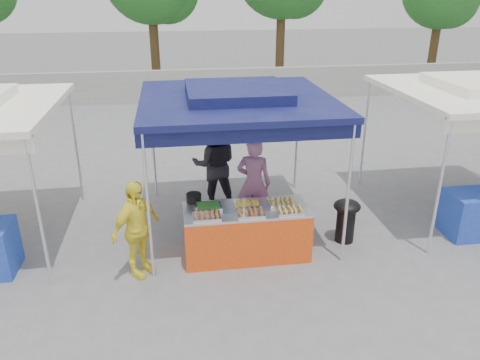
{
  "coord_description": "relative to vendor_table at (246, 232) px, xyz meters",
  "views": [
    {
      "loc": [
        -1.08,
        -6.67,
        4.14
      ],
      "look_at": [
        0.0,
        0.6,
        1.05
      ],
      "focal_mm": 35.0,
      "sensor_mm": 36.0,
      "label": 1
    }
  ],
  "objects": [
    {
      "name": "back_wall",
      "position": [
        0.0,
        11.1,
        0.17
      ],
      "size": [
        40.0,
        0.25,
        1.2
      ],
      "primitive_type": "cube",
      "color": "gray",
      "rests_on": "ground_plane"
    },
    {
      "name": "cooking_pot",
      "position": [
        -0.81,
        0.37,
        0.5
      ],
      "size": [
        0.25,
        0.25,
        0.14
      ],
      "primitive_type": "cylinder",
      "color": "black",
      "rests_on": "vendor_table"
    },
    {
      "name": "main_canopy",
      "position": [
        0.0,
        1.07,
        1.94
      ],
      "size": [
        3.2,
        3.2,
        2.57
      ],
      "color": "silver",
      "rests_on": "ground_plane"
    },
    {
      "name": "food_tray_fl",
      "position": [
        -0.65,
        -0.24,
        0.46
      ],
      "size": [
        0.42,
        0.3,
        0.07
      ],
      "color": "white",
      "rests_on": "vendor_table"
    },
    {
      "name": "food_tray_fm",
      "position": [
        0.02,
        -0.24,
        0.46
      ],
      "size": [
        0.42,
        0.3,
        0.07
      ],
      "color": "white",
      "rests_on": "vendor_table"
    },
    {
      "name": "food_tray_bl",
      "position": [
        -0.6,
        0.1,
        0.46
      ],
      "size": [
        0.42,
        0.3,
        0.07
      ],
      "color": "white",
      "rests_on": "vendor_table"
    },
    {
      "name": "crate_right",
      "position": [
        0.3,
        0.5,
        -0.28
      ],
      "size": [
        0.48,
        0.34,
        0.29
      ],
      "primitive_type": "cube",
      "color": "#1730BD",
      "rests_on": "ground_plane"
    },
    {
      "name": "crate_stacked",
      "position": [
        0.3,
        0.5,
        0.01
      ],
      "size": [
        0.48,
        0.34,
        0.29
      ],
      "primitive_type": "cube",
      "color": "#1730BD",
      "rests_on": "crate_right"
    },
    {
      "name": "food_tray_fr",
      "position": [
        0.65,
        -0.24,
        0.46
      ],
      "size": [
        0.42,
        0.3,
        0.07
      ],
      "color": "white",
      "rests_on": "vendor_table"
    },
    {
      "name": "vendor_table",
      "position": [
        0.0,
        0.0,
        0.0
      ],
      "size": [
        2.0,
        0.8,
        0.85
      ],
      "color": "#E14814",
      "rests_on": "ground_plane"
    },
    {
      "name": "food_tray_br",
      "position": [
        0.58,
        0.07,
        0.46
      ],
      "size": [
        0.42,
        0.3,
        0.07
      ],
      "color": "white",
      "rests_on": "vendor_table"
    },
    {
      "name": "crate_left",
      "position": [
        -0.53,
        0.69,
        -0.28
      ],
      "size": [
        0.48,
        0.34,
        0.29
      ],
      "primitive_type": "cube",
      "color": "#1730BD",
      "rests_on": "ground_plane"
    },
    {
      "name": "wok_burner",
      "position": [
        1.76,
        0.21,
        0.03
      ],
      "size": [
        0.46,
        0.46,
        0.77
      ],
      "rotation": [
        0.0,
        0.0,
        0.42
      ],
      "color": "black",
      "rests_on": "ground_plane"
    },
    {
      "name": "skewer_cup",
      "position": [
        -0.08,
        -0.24,
        0.48
      ],
      "size": [
        0.09,
        0.09,
        0.11
      ],
      "primitive_type": "cylinder",
      "color": "silver",
      "rests_on": "vendor_table"
    },
    {
      "name": "ground_plane",
      "position": [
        0.0,
        0.1,
        -0.43
      ],
      "size": [
        80.0,
        80.0,
        0.0
      ],
      "primitive_type": "plane",
      "color": "slate"
    },
    {
      "name": "vendor_woman",
      "position": [
        0.29,
        1.0,
        0.42
      ],
      "size": [
        0.71,
        0.58,
        1.69
      ],
      "primitive_type": "imported",
      "rotation": [
        0.0,
        0.0,
        2.81
      ],
      "color": "#9F658E",
      "rests_on": "ground_plane"
    },
    {
      "name": "food_tray_bm",
      "position": [
        0.03,
        0.09,
        0.46
      ],
      "size": [
        0.42,
        0.3,
        0.07
      ],
      "color": "white",
      "rests_on": "vendor_table"
    },
    {
      "name": "helper_man",
      "position": [
        -0.32,
        1.86,
        0.49
      ],
      "size": [
        0.94,
        0.76,
        1.83
      ],
      "primitive_type": "imported",
      "rotation": [
        0.0,
        0.0,
        3.06
      ],
      "color": "#232228",
      "rests_on": "ground_plane"
    },
    {
      "name": "customer_person",
      "position": [
        -1.71,
        -0.29,
        0.35
      ],
      "size": [
        0.9,
        0.91,
        1.54
      ],
      "primitive_type": "imported",
      "rotation": [
        0.0,
        0.0,
        0.81
      ],
      "color": "#FFED38",
      "rests_on": "ground_plane"
    }
  ]
}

